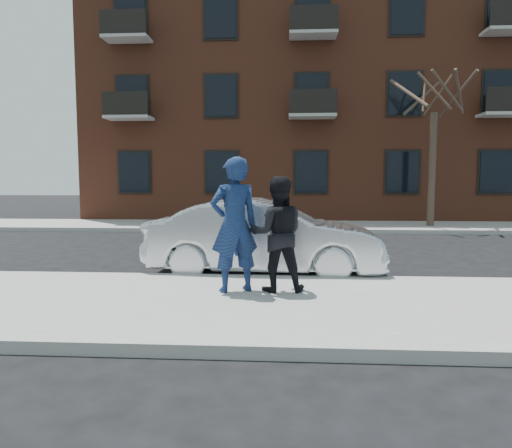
# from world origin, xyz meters

# --- Properties ---
(ground) EXTENTS (100.00, 100.00, 0.00)m
(ground) POSITION_xyz_m (0.00, 0.00, 0.00)
(ground) COLOR black
(ground) RESTS_ON ground
(near_sidewalk) EXTENTS (50.00, 3.50, 0.15)m
(near_sidewalk) POSITION_xyz_m (0.00, -0.25, 0.07)
(near_sidewalk) COLOR gray
(near_sidewalk) RESTS_ON ground
(near_curb) EXTENTS (50.00, 0.10, 0.15)m
(near_curb) POSITION_xyz_m (0.00, 1.55, 0.07)
(near_curb) COLOR #999691
(near_curb) RESTS_ON ground
(far_sidewalk) EXTENTS (50.00, 3.50, 0.15)m
(far_sidewalk) POSITION_xyz_m (0.00, 11.25, 0.07)
(far_sidewalk) COLOR gray
(far_sidewalk) RESTS_ON ground
(far_curb) EXTENTS (50.00, 0.10, 0.15)m
(far_curb) POSITION_xyz_m (0.00, 9.45, 0.07)
(far_curb) COLOR #999691
(far_curb) RESTS_ON ground
(apartment_building) EXTENTS (24.30, 10.30, 12.30)m
(apartment_building) POSITION_xyz_m (2.00, 18.00, 6.16)
(apartment_building) COLOR brown
(apartment_building) RESTS_ON ground
(street_tree) EXTENTS (3.60, 3.60, 6.80)m
(street_tree) POSITION_xyz_m (4.50, 11.00, 5.52)
(street_tree) COLOR #372820
(street_tree) RESTS_ON far_sidewalk
(silver_sedan) EXTENTS (4.57, 1.76, 1.49)m
(silver_sedan) POSITION_xyz_m (-1.38, 2.30, 0.74)
(silver_sedan) COLOR #B7BABF
(silver_sedan) RESTS_ON ground
(man_hoodie) EXTENTS (0.88, 0.75, 2.05)m
(man_hoodie) POSITION_xyz_m (-1.76, 0.33, 1.17)
(man_hoodie) COLOR navy
(man_hoodie) RESTS_ON near_sidewalk
(man_peacoat) EXTENTS (0.90, 0.73, 1.76)m
(man_peacoat) POSITION_xyz_m (-1.11, 0.42, 1.03)
(man_peacoat) COLOR black
(man_peacoat) RESTS_ON near_sidewalk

